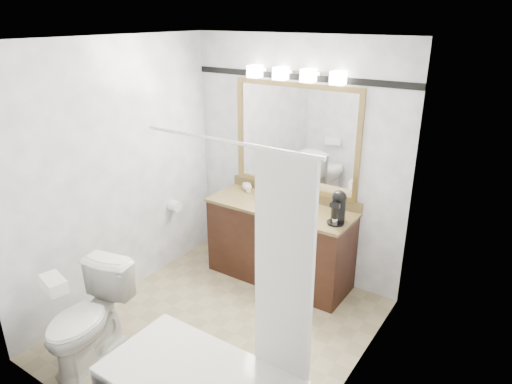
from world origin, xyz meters
TOP-DOWN VIEW (x-y plane):
  - room at (0.00, 0.00)m, footprint 2.42×2.62m
  - vanity at (0.00, 1.02)m, footprint 1.53×0.58m
  - mirror at (0.00, 1.28)m, footprint 1.40×0.04m
  - vanity_light_bar at (0.00, 1.23)m, footprint 1.02×0.14m
  - accent_stripe at (0.00, 1.29)m, footprint 2.40×0.01m
  - tp_roll at (-1.14, 0.66)m, footprint 0.11×0.12m
  - toilet at (-0.64, -0.90)m, footprint 0.59×0.85m
  - tissue_box at (-0.64, -1.12)m, footprint 0.26×0.18m
  - coffee_maker at (0.64, 0.98)m, footprint 0.16×0.20m
  - cup_left at (-0.55, 1.20)m, footprint 0.10×0.10m
  - cup_right at (-0.49, 1.14)m, footprint 0.10×0.10m
  - soap_bottle_a at (-0.10, 1.17)m, footprint 0.07×0.07m
  - soap_bottle_b at (0.20, 1.23)m, footprint 0.08×0.08m
  - soap_bar at (0.07, 1.13)m, footprint 0.08×0.06m

SIDE VIEW (x-z plane):
  - toilet at x=-0.64m, z-range 0.00..0.79m
  - vanity at x=0.00m, z-range -0.04..0.93m
  - tp_roll at x=-1.14m, z-range 0.64..0.76m
  - tissue_box at x=-0.64m, z-range 0.79..0.89m
  - soap_bar at x=0.07m, z-range 0.85..0.87m
  - cup_right at x=-0.49m, z-range 0.85..0.92m
  - cup_left at x=-0.55m, z-range 0.85..0.92m
  - soap_bottle_b at x=0.20m, z-range 0.85..0.93m
  - soap_bottle_a at x=-0.10m, z-range 0.85..0.96m
  - coffee_maker at x=0.64m, z-range 0.85..1.17m
  - room at x=0.00m, z-range -0.01..2.51m
  - mirror at x=0.00m, z-range 0.95..2.05m
  - accent_stripe at x=0.00m, z-range 2.07..2.13m
  - vanity_light_bar at x=0.00m, z-range 2.07..2.19m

